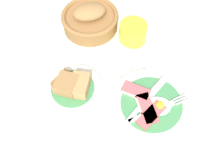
# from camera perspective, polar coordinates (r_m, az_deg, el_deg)

# --- Properties ---
(ground_plane) EXTENTS (3.00, 3.00, 0.00)m
(ground_plane) POSITION_cam_1_polar(r_m,az_deg,el_deg) (0.74, 0.11, -7.30)
(ground_plane) COLOR #B7CCB7
(breakfast_plate) EXTENTS (0.24, 0.24, 0.03)m
(breakfast_plate) POSITION_cam_1_polar(r_m,az_deg,el_deg) (0.75, 8.45, -6.55)
(breakfast_plate) COLOR silver
(breakfast_plate) RESTS_ON ground_plane
(bread_plate) EXTENTS (0.18, 0.18, 0.05)m
(bread_plate) POSITION_cam_1_polar(r_m,az_deg,el_deg) (0.76, -8.64, -2.73)
(bread_plate) COLOR silver
(bread_plate) RESTS_ON ground_plane
(sugar_cup) EXTENTS (0.09, 0.09, 0.06)m
(sugar_cup) POSITION_cam_1_polar(r_m,az_deg,el_deg) (0.86, 4.60, 9.25)
(sugar_cup) COLOR yellow
(sugar_cup) RESTS_ON ground_plane
(bread_basket) EXTENTS (0.19, 0.19, 0.09)m
(bread_basket) POSITION_cam_1_polar(r_m,az_deg,el_deg) (0.90, -4.79, 11.97)
(bread_basket) COLOR brown
(bread_basket) RESTS_ON ground_plane
(teaspoon_by_saucer) EXTENTS (0.14, 0.16, 0.01)m
(teaspoon_by_saucer) POSITION_cam_1_polar(r_m,az_deg,el_deg) (0.82, 7.23, 2.33)
(teaspoon_by_saucer) COLOR silver
(teaspoon_by_saucer) RESTS_ON ground_plane
(teaspoon_near_cup) EXTENTS (0.15, 0.15, 0.01)m
(teaspoon_near_cup) POSITION_cam_1_polar(r_m,az_deg,el_deg) (0.91, 12.54, 8.47)
(teaspoon_near_cup) COLOR silver
(teaspoon_near_cup) RESTS_ON ground_plane
(teaspoon_stray) EXTENTS (0.09, 0.19, 0.01)m
(teaspoon_stray) POSITION_cam_1_polar(r_m,az_deg,el_deg) (0.89, 12.96, 6.24)
(teaspoon_stray) COLOR silver
(teaspoon_stray) RESTS_ON ground_plane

